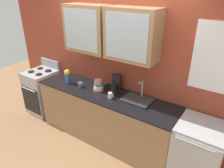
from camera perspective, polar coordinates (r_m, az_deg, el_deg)
The scene contains 11 objects.
ground_plane at distance 3.97m, azimuth -1.98°, elevation -14.40°, with size 10.00×10.00×0.00m, color #936B47.
back_wall_unit at distance 3.46m, azimuth 0.93°, elevation 8.22°, with size 4.95×0.46×2.79m.
counter at distance 3.69m, azimuth -2.09°, elevation -8.85°, with size 2.54×0.66×0.93m.
stove_range at distance 4.73m, azimuth -18.44°, elevation -1.88°, with size 0.56×0.66×1.11m.
sink_faucet at distance 3.24m, azimuth 7.03°, elevation -4.18°, with size 0.45×0.34×0.29m.
bowl_stack at distance 3.51m, azimuth -3.74°, elevation -0.38°, with size 0.17×0.17×0.19m.
vase at distance 3.84m, azimuth -12.09°, elevation 2.21°, with size 0.11×0.11×0.26m.
cup_near_sink at distance 3.28m, azimuth -0.46°, elevation -3.11°, with size 0.10×0.07×0.09m.
cup_near_bowls at distance 3.68m, azimuth -8.63°, elevation -0.16°, with size 0.12×0.09×0.08m.
dishwasher at distance 3.21m, azimuth 22.07°, elevation -17.28°, with size 0.62×0.64×0.93m.
coffee_maker at distance 3.46m, azimuth 0.85°, elevation -0.37°, with size 0.17×0.20×0.29m.
Camera 1 is at (1.84, -2.43, 2.55)m, focal length 33.34 mm.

